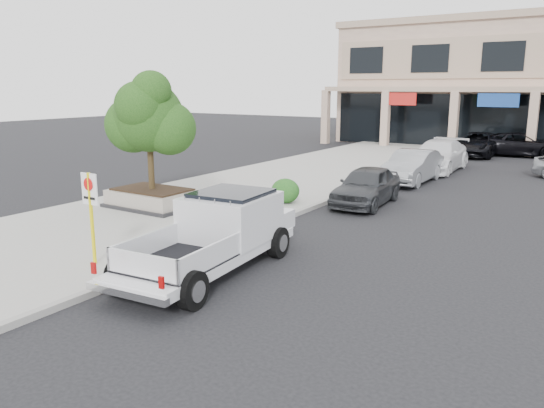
{
  "coord_description": "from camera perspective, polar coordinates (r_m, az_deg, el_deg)",
  "views": [
    {
      "loc": [
        7.7,
        -11.05,
        4.48
      ],
      "look_at": [
        -0.47,
        1.5,
        1.16
      ],
      "focal_mm": 35.0,
      "sensor_mm": 36.0,
      "label": 1
    }
  ],
  "objects": [
    {
      "name": "planter_tree",
      "position": [
        19.6,
        -12.54,
        9.11
      ],
      "size": [
        2.9,
        2.55,
        4.0
      ],
      "color": "#322613",
      "rests_on": "planter"
    },
    {
      "name": "ground",
      "position": [
        14.2,
        -1.73,
        -5.89
      ],
      "size": [
        120.0,
        120.0,
        0.0
      ],
      "primitive_type": "plane",
      "color": "black",
      "rests_on": "ground"
    },
    {
      "name": "lot_car_d",
      "position": [
        38.45,
        25.19,
        5.81
      ],
      "size": [
        5.83,
        3.21,
        1.55
      ],
      "primitive_type": "imported",
      "rotation": [
        0.0,
        0.0,
        1.69
      ],
      "color": "black",
      "rests_on": "ground"
    },
    {
      "name": "curb_car_b",
      "position": [
        25.99,
        14.84,
        3.91
      ],
      "size": [
        1.68,
        4.72,
        1.55
      ],
      "primitive_type": "imported",
      "rotation": [
        0.0,
        0.0,
        -0.01
      ],
      "color": "#919398",
      "rests_on": "ground"
    },
    {
      "name": "pickup_truck",
      "position": [
        12.96,
        -6.91,
        -3.46
      ],
      "size": [
        2.74,
        6.11,
        1.87
      ],
      "primitive_type": null,
      "rotation": [
        0.0,
        0.0,
        0.09
      ],
      "color": "silver",
      "rests_on": "ground"
    },
    {
      "name": "planter",
      "position": [
        19.97,
        -12.73,
        0.64
      ],
      "size": [
        3.2,
        2.2,
        0.68
      ],
      "color": "black",
      "rests_on": "sidewalk"
    },
    {
      "name": "hedge",
      "position": [
        20.08,
        1.45,
        1.43
      ],
      "size": [
        1.1,
        0.99,
        0.93
      ],
      "primitive_type": "ellipsoid",
      "color": "#154918",
      "rests_on": "sidewalk"
    },
    {
      "name": "curb_car_d",
      "position": [
        37.55,
        21.23,
        6.01
      ],
      "size": [
        2.8,
        5.66,
        1.54
      ],
      "primitive_type": "imported",
      "rotation": [
        0.0,
        0.0,
        -0.04
      ],
      "color": "black",
      "rests_on": "ground"
    },
    {
      "name": "curb_car_a",
      "position": [
        20.75,
        10.12,
        1.95
      ],
      "size": [
        2.06,
        4.47,
        1.48
      ],
      "primitive_type": "imported",
      "rotation": [
        0.0,
        0.0,
        0.07
      ],
      "color": "#313337",
      "rests_on": "ground"
    },
    {
      "name": "curb_car_c",
      "position": [
        30.13,
        17.42,
        4.98
      ],
      "size": [
        2.34,
        5.68,
        1.64
      ],
      "primitive_type": "imported",
      "rotation": [
        0.0,
        0.0,
        0.01
      ],
      "color": "silver",
      "rests_on": "ground"
    },
    {
      "name": "curb",
      "position": [
        19.89,
        4.46,
        -0.31
      ],
      "size": [
        0.2,
        52.0,
        0.15
      ],
      "primitive_type": "cube",
      "color": "gray",
      "rests_on": "ground"
    },
    {
      "name": "sidewalk",
      "position": [
        22.01,
        -4.59,
        0.94
      ],
      "size": [
        8.0,
        52.0,
        0.15
      ],
      "primitive_type": "cube",
      "color": "gray",
      "rests_on": "ground"
    },
    {
      "name": "no_parking_sign",
      "position": [
        13.68,
        -18.92,
        -0.18
      ],
      "size": [
        0.55,
        0.09,
        2.3
      ],
      "color": "yellow",
      "rests_on": "sidewalk"
    }
  ]
}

